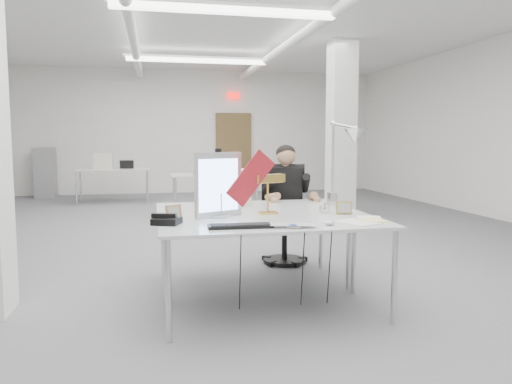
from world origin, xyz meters
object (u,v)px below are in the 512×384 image
(monitor, at_px, (218,185))
(bankers_lamp, at_px, (268,193))
(desk_main, at_px, (274,223))
(architect_lamp, at_px, (342,162))
(office_chair, at_px, (285,212))
(seated_person, at_px, (286,185))
(laptop, at_px, (293,227))
(beige_monitor, at_px, (227,187))
(desk_phone, at_px, (167,221))

(monitor, xyz_separation_m, bankers_lamp, (0.44, 0.09, -0.09))
(desk_main, xyz_separation_m, bankers_lamp, (0.04, 0.40, 0.19))
(desk_main, relative_size, architect_lamp, 2.10)
(office_chair, xyz_separation_m, monitor, (-0.91, -1.29, 0.43))
(office_chair, bearing_deg, seated_person, -70.78)
(desk_main, height_order, laptop, laptop)
(beige_monitor, bearing_deg, architect_lamp, -30.44)
(seated_person, bearing_deg, monitor, -107.25)
(office_chair, relative_size, laptop, 3.58)
(beige_monitor, bearing_deg, seated_person, 26.07)
(desk_phone, distance_m, beige_monitor, 1.17)
(monitor, height_order, bankers_lamp, monitor)
(desk_main, xyz_separation_m, architect_lamp, (0.81, 0.63, 0.44))
(architect_lamp, bearing_deg, laptop, -127.21)
(architect_lamp, bearing_deg, beige_monitor, 159.99)
(seated_person, bearing_deg, beige_monitor, -125.00)
(bankers_lamp, relative_size, architect_lamp, 0.42)
(monitor, distance_m, laptop, 0.83)
(laptop, height_order, bankers_lamp, bankers_lamp)
(seated_person, relative_size, monitor, 1.64)
(desk_main, xyz_separation_m, beige_monitor, (-0.22, 1.02, 0.19))
(laptop, distance_m, architect_lamp, 1.29)
(desk_main, xyz_separation_m, monitor, (-0.40, 0.32, 0.28))
(desk_main, distance_m, laptop, 0.34)
(desk_main, bearing_deg, bankers_lamp, 84.04)
(laptop, bearing_deg, desk_phone, 169.50)
(laptop, bearing_deg, desk_main, 112.16)
(seated_person, height_order, laptop, seated_person)
(desk_main, distance_m, architect_lamp, 1.12)
(bankers_lamp, distance_m, desk_phone, 0.96)
(desk_main, relative_size, laptop, 5.46)
(office_chair, xyz_separation_m, desk_phone, (-1.35, -1.57, 0.19))
(monitor, xyz_separation_m, architect_lamp, (1.21, 0.31, 0.16))
(office_chair, bearing_deg, architect_lamp, -54.02)
(seated_person, xyz_separation_m, architect_lamp, (0.29, -0.92, 0.28))
(office_chair, xyz_separation_m, seated_person, (0.00, -0.05, 0.31))
(laptop, height_order, desk_phone, desk_phone)
(laptop, bearing_deg, monitor, 137.18)
(seated_person, bearing_deg, bankers_lamp, -93.16)
(desk_main, xyz_separation_m, seated_person, (0.52, 1.55, 0.16))
(bankers_lamp, bearing_deg, desk_main, -118.71)
(seated_person, xyz_separation_m, monitor, (-0.91, -1.24, 0.12))
(office_chair, xyz_separation_m, bankers_lamp, (-0.47, -1.20, 0.35))
(seated_person, xyz_separation_m, beige_monitor, (-0.74, -0.53, 0.03))
(office_chair, height_order, monitor, monitor)
(seated_person, height_order, architect_lamp, architect_lamp)
(monitor, height_order, architect_lamp, architect_lamp)
(bankers_lamp, bearing_deg, architect_lamp, -6.31)
(desk_phone, height_order, architect_lamp, architect_lamp)
(desk_main, bearing_deg, monitor, 141.43)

